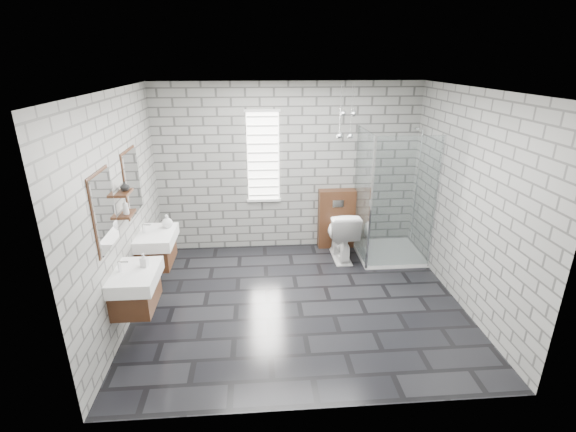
{
  "coord_description": "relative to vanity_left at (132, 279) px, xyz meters",
  "views": [
    {
      "loc": [
        -0.51,
        -4.72,
        3.03
      ],
      "look_at": [
        -0.12,
        0.35,
        1.09
      ],
      "focal_mm": 26.0,
      "sensor_mm": 36.0,
      "label": 1
    }
  ],
  "objects": [
    {
      "name": "soap_bottle_a",
      "position": [
        0.13,
        0.09,
        0.17
      ],
      "size": [
        0.09,
        0.09,
        0.16
      ],
      "primitive_type": "imported",
      "rotation": [
        0.0,
        0.0,
        -0.22
      ],
      "color": "#B2B2B2",
      "rests_on": "vanity_left"
    },
    {
      "name": "wall_back",
      "position": [
        1.91,
        2.38,
        0.59
      ],
      "size": [
        4.2,
        0.02,
        2.7
      ],
      "primitive_type": "cube",
      "color": "gray",
      "rests_on": "floor"
    },
    {
      "name": "wall_right",
      "position": [
        4.02,
        0.57,
        0.59
      ],
      "size": [
        0.02,
        3.6,
        2.7
      ],
      "primitive_type": "cube",
      "color": "gray",
      "rests_on": "floor"
    },
    {
      "name": "shower_enclosure",
      "position": [
        3.41,
        1.76,
        -0.25
      ],
      "size": [
        1.0,
        1.0,
        2.03
      ],
      "color": "white",
      "rests_on": "floor"
    },
    {
      "name": "pendant_cluster",
      "position": [
        2.71,
        1.95,
        1.32
      ],
      "size": [
        0.3,
        0.21,
        0.81
      ],
      "color": "silver",
      "rests_on": "ceiling"
    },
    {
      "name": "flush_plate",
      "position": [
        2.71,
        2.17,
        0.04
      ],
      "size": [
        0.18,
        0.01,
        0.12
      ],
      "primitive_type": "cube",
      "color": "silver",
      "rests_on": "cistern_panel"
    },
    {
      "name": "vanity_right",
      "position": [
        0.0,
        1.07,
        0.0
      ],
      "size": [
        0.47,
        0.7,
        1.57
      ],
      "color": "#4B2A17",
      "rests_on": "wall_left"
    },
    {
      "name": "wall_front",
      "position": [
        1.91,
        -1.24,
        0.59
      ],
      "size": [
        4.2,
        0.02,
        2.7
      ],
      "primitive_type": "cube",
      "color": "gray",
      "rests_on": "floor"
    },
    {
      "name": "shelf_upper",
      "position": [
        -0.12,
        0.52,
        0.82
      ],
      "size": [
        0.14,
        0.3,
        0.03
      ],
      "primitive_type": "cube",
      "color": "#4B2A17",
      "rests_on": "wall_left"
    },
    {
      "name": "floor",
      "position": [
        1.91,
        0.57,
        -0.77
      ],
      "size": [
        4.2,
        3.6,
        0.02
      ],
      "primitive_type": "cube",
      "color": "black",
      "rests_on": "ground"
    },
    {
      "name": "shelf_lower",
      "position": [
        -0.12,
        0.52,
        0.56
      ],
      "size": [
        0.14,
        0.3,
        0.03
      ],
      "primitive_type": "cube",
      "color": "#4B2A17",
      "rests_on": "wall_left"
    },
    {
      "name": "vanity_left",
      "position": [
        0.0,
        0.0,
        0.0
      ],
      "size": [
        0.47,
        0.7,
        1.57
      ],
      "color": "#4B2A17",
      "rests_on": "wall_left"
    },
    {
      "name": "cistern_panel",
      "position": [
        2.71,
        2.27,
        -0.26
      ],
      "size": [
        0.6,
        0.2,
        1.0
      ],
      "primitive_type": "cube",
      "color": "#4B2A17",
      "rests_on": "floor"
    },
    {
      "name": "soap_bottle_b",
      "position": [
        0.16,
        1.23,
        0.19
      ],
      "size": [
        0.18,
        0.18,
        0.19
      ],
      "primitive_type": "imported",
      "rotation": [
        0.0,
        0.0,
        -0.3
      ],
      "color": "#B2B2B2",
      "rests_on": "vanity_right"
    },
    {
      "name": "toilet",
      "position": [
        2.71,
        1.84,
        -0.35
      ],
      "size": [
        0.47,
        0.8,
        0.81
      ],
      "primitive_type": "imported",
      "rotation": [
        0.0,
        0.0,
        3.16
      ],
      "color": "white",
      "rests_on": "floor"
    },
    {
      "name": "wall_left",
      "position": [
        -0.2,
        0.57,
        0.59
      ],
      "size": [
        0.02,
        3.6,
        2.7
      ],
      "primitive_type": "cube",
      "color": "gray",
      "rests_on": "floor"
    },
    {
      "name": "vase",
      "position": [
        -0.11,
        0.56,
        0.89
      ],
      "size": [
        0.13,
        0.13,
        0.11
      ],
      "primitive_type": "imported",
      "rotation": [
        0.0,
        0.0,
        0.24
      ],
      "color": "#B2B2B2",
      "rests_on": "shelf_upper"
    },
    {
      "name": "window",
      "position": [
        1.51,
        2.36,
        0.79
      ],
      "size": [
        0.56,
        0.05,
        1.48
      ],
      "color": "white",
      "rests_on": "wall_back"
    },
    {
      "name": "ceiling",
      "position": [
        1.91,
        0.57,
        1.95
      ],
      "size": [
        4.2,
        3.6,
        0.02
      ],
      "primitive_type": "cube",
      "color": "white",
      "rests_on": "wall_back"
    },
    {
      "name": "soap_bottle_c",
      "position": [
        -0.11,
        0.47,
        0.67
      ],
      "size": [
        0.08,
        0.08,
        0.18
      ],
      "primitive_type": "imported",
      "rotation": [
        0.0,
        0.0,
        0.19
      ],
      "color": "#B2B2B2",
      "rests_on": "shelf_lower"
    }
  ]
}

